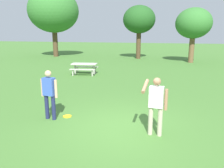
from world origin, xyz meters
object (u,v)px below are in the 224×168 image
at_px(person_thrower, 49,92).
at_px(frisbee, 67,116).
at_px(person_catcher, 156,102).
at_px(tree_tall_left, 53,11).
at_px(picnic_table_near, 84,66).
at_px(tree_far_right, 194,24).
at_px(tree_broad_center, 139,20).

xyz_separation_m(person_thrower, frisbee, (0.42, 0.35, -0.93)).
bearing_deg(person_thrower, frisbee, 39.69).
bearing_deg(person_catcher, person_thrower, 176.00).
distance_m(person_catcher, tree_tall_left, 23.39).
xyz_separation_m(picnic_table_near, tree_far_right, (7.41, 8.82, 3.10)).
bearing_deg(picnic_table_near, tree_tall_left, 128.54).
height_order(picnic_table_near, tree_far_right, tree_far_right).
relative_size(person_thrower, frisbee, 5.55).
bearing_deg(person_thrower, tree_tall_left, 119.70).
xyz_separation_m(person_catcher, frisbee, (-3.01, 0.59, -0.95)).
relative_size(picnic_table_near, tree_broad_center, 0.33).
distance_m(tree_tall_left, tree_far_right, 15.77).
xyz_separation_m(frisbee, tree_tall_left, (-10.77, 17.80, 5.32)).
xyz_separation_m(tree_tall_left, tree_broad_center, (10.14, 0.39, -1.15)).
relative_size(person_thrower, tree_broad_center, 0.29).
relative_size(person_catcher, picnic_table_near, 0.86).
relative_size(frisbee, tree_tall_left, 0.04).
xyz_separation_m(person_thrower, person_catcher, (3.43, -0.24, 0.02)).
height_order(frisbee, tree_far_right, tree_far_right).
xyz_separation_m(person_catcher, picnic_table_near, (-5.58, 8.08, -0.40)).
bearing_deg(person_thrower, person_catcher, -4.00).
height_order(tree_tall_left, tree_broad_center, tree_tall_left).
xyz_separation_m(picnic_table_near, tree_broad_center, (1.93, 10.70, 3.63)).
bearing_deg(person_catcher, picnic_table_near, 124.61).
bearing_deg(frisbee, person_thrower, -140.31).
bearing_deg(tree_broad_center, tree_far_right, -18.89).
distance_m(picnic_table_near, tree_broad_center, 11.46).
relative_size(person_thrower, tree_far_right, 0.32).
bearing_deg(frisbee, picnic_table_near, 108.88).
xyz_separation_m(person_thrower, tree_broad_center, (-0.21, 18.54, 3.25)).
height_order(tree_tall_left, tree_far_right, tree_tall_left).
height_order(person_thrower, tree_broad_center, tree_broad_center).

